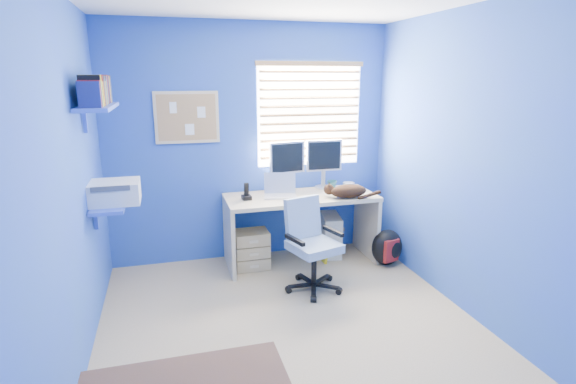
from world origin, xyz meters
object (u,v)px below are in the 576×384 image
object	(u,v)px
desk	(301,229)
cat	(349,191)
tower_pc	(330,234)
office_chair	(311,256)
laptop	(280,186)

from	to	relation	value
desk	cat	distance (m)	0.66
tower_pc	office_chair	xyz separation A→B (m)	(-0.48, -0.76, 0.10)
desk	tower_pc	world-z (taller)	desk
tower_pc	laptop	bearing A→B (deg)	-157.82
desk	laptop	distance (m)	0.53
desk	cat	size ratio (longest dim) A/B	4.10
cat	desk	bearing A→B (deg)	178.64
tower_pc	office_chair	distance (m)	0.91
desk	laptop	size ratio (longest dim) A/B	4.77
cat	tower_pc	xyz separation A→B (m)	(-0.06, 0.34, -0.58)
laptop	office_chair	size ratio (longest dim) A/B	0.39
desk	cat	xyz separation A→B (m)	(0.45, -0.21, 0.44)
office_chair	laptop	bearing A→B (deg)	101.73
laptop	cat	xyz separation A→B (m)	(0.67, -0.22, -0.04)
desk	tower_pc	bearing A→B (deg)	18.17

